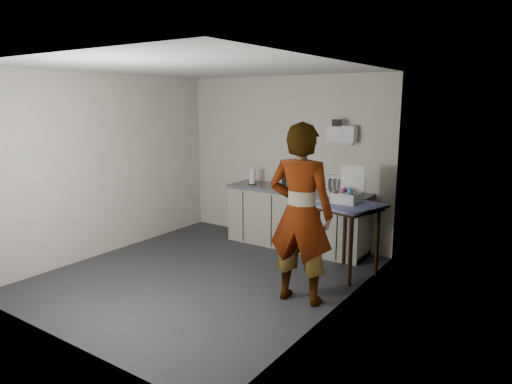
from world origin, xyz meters
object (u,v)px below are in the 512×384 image
Objects in this scene: kitchen_counter at (296,220)px; dish_rack at (336,190)px; dark_bottle at (284,179)px; soap_bottle at (291,180)px; paper_towel at (252,177)px; standing_man at (301,214)px; side_table at (349,213)px; soda_can at (303,185)px; bakery_box at (348,194)px.

dish_rack is (0.63, 0.00, 0.54)m from kitchen_counter.
kitchen_counter is 0.67m from dark_bottle.
soap_bottle is 1.20× the size of paper_towel.
dark_bottle reaches higher than kitchen_counter.
standing_man is at bearing -56.92° from soap_bottle.
paper_towel reaches higher than kitchen_counter.
side_table is (1.10, -0.63, 0.39)m from kitchen_counter.
paper_towel is at bearing 177.58° from soap_bottle.
soda_can is at bearing 21.22° from soap_bottle.
kitchen_counter is at bearing 167.42° from soda_can.
soda_can is (-0.87, 1.64, -0.02)m from standing_man.
standing_man reaches higher than side_table.
bakery_box is at bearing -52.79° from dish_rack.
bakery_box reaches higher than soda_can.
bakery_box is at bearing -27.33° from kitchen_counter.
side_table is 1.98m from paper_towel.
dark_bottle is at bearing 143.25° from soap_bottle.
dish_rack is at bearing 127.01° from bakery_box.
kitchen_counter is at bearing 4.12° from paper_towel.
dark_bottle is at bearing -62.37° from standing_man.
side_table is at bearing -27.25° from dark_bottle.
soda_can is at bearing 150.94° from bakery_box.
bakery_box reaches higher than dark_bottle.
side_table is 6.66× the size of soda_can.
dark_bottle is (-0.23, 0.17, -0.03)m from soap_bottle.
dish_rack is at bearing -86.41° from standing_man.
standing_man is at bearing -93.41° from bakery_box.
side_table is at bearing -53.21° from dish_rack.
soda_can is 0.58× the size of dark_bottle.
soap_bottle is at bearing -172.70° from dish_rack.
dish_rack is (0.68, 0.09, -0.09)m from soap_bottle.
side_table is 1.17m from soda_can.
standing_man is 1.86m from soda_can.
side_table is 1.06m from standing_man.
bakery_box is at bearing -22.38° from soap_bottle.
kitchen_counter is at bearing -16.73° from dark_bottle.
dish_rack is at bearing 0.05° from kitchen_counter.
soda_can is 0.30× the size of bakery_box.
soda_can is (-0.99, 0.60, 0.17)m from side_table.
side_table is at bearing -56.00° from bakery_box.
soap_bottle is at bearing -158.78° from soda_can.
soap_bottle reaches higher than soda_can.
bakery_box is (1.04, -0.54, 0.61)m from kitchen_counter.
side_table is 1.30m from soap_bottle.
soap_bottle is 0.19m from soda_can.
soap_bottle reaches higher than side_table.
dish_rack reaches higher than paper_towel.
kitchen_counter is 9.30× the size of dark_bottle.
soda_can is at bearing -177.29° from dish_rack.
side_table is 0.80m from dish_rack.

